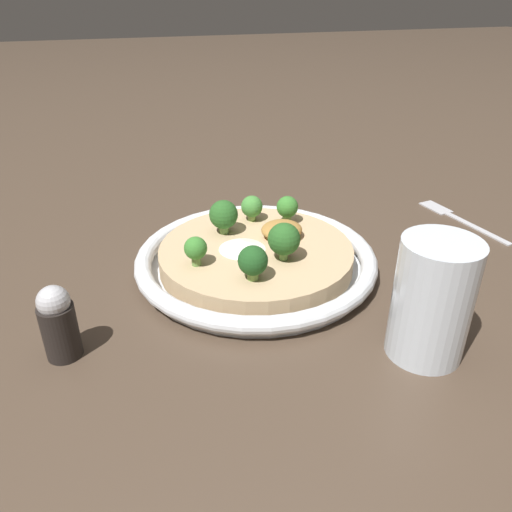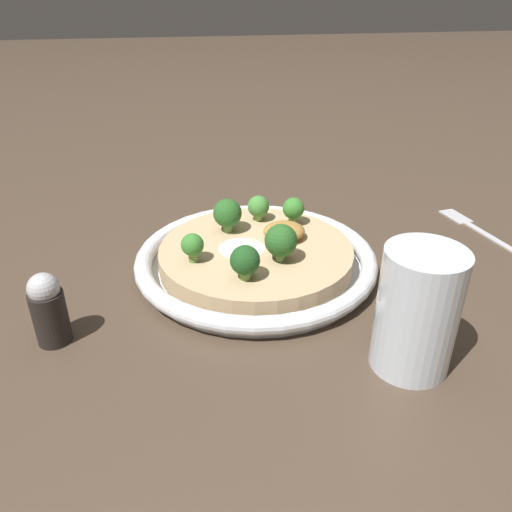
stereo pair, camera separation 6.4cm
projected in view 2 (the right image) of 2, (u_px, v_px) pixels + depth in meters
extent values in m
plane|color=#47382B|center=(256.00, 269.00, 0.65)|extent=(6.00, 6.00, 0.00)
cylinder|color=silver|center=(256.00, 267.00, 0.65)|extent=(0.29, 0.29, 0.01)
torus|color=silver|center=(256.00, 258.00, 0.64)|extent=(0.31, 0.31, 0.02)
cylinder|color=tan|center=(256.00, 256.00, 0.64)|extent=(0.25, 0.25, 0.03)
cone|color=white|center=(242.00, 244.00, 0.63)|extent=(0.06, 0.06, 0.01)
ellipsoid|color=#A37538|center=(284.00, 231.00, 0.65)|extent=(0.05, 0.05, 0.02)
cylinder|color=#668E47|center=(228.00, 225.00, 0.67)|extent=(0.02, 0.02, 0.02)
sphere|color=#285B23|center=(227.00, 213.00, 0.66)|extent=(0.04, 0.04, 0.04)
cylinder|color=#668E47|center=(281.00, 254.00, 0.60)|extent=(0.01, 0.01, 0.02)
sphere|color=#285B23|center=(281.00, 240.00, 0.59)|extent=(0.04, 0.04, 0.04)
cylinder|color=#84A856|center=(258.00, 215.00, 0.70)|extent=(0.02, 0.02, 0.02)
sphere|color=#428438|center=(258.00, 206.00, 0.69)|extent=(0.03, 0.03, 0.03)
cylinder|color=#759E4C|center=(245.00, 272.00, 0.56)|extent=(0.02, 0.02, 0.02)
sphere|color=#1E4C1E|center=(245.00, 260.00, 0.55)|extent=(0.03, 0.03, 0.03)
cylinder|color=#668E47|center=(193.00, 255.00, 0.60)|extent=(0.02, 0.02, 0.02)
sphere|color=#387A2D|center=(192.00, 245.00, 0.59)|extent=(0.03, 0.03, 0.03)
cylinder|color=#668E47|center=(293.00, 218.00, 0.69)|extent=(0.02, 0.02, 0.02)
sphere|color=#387A2D|center=(293.00, 208.00, 0.68)|extent=(0.03, 0.03, 0.03)
cylinder|color=silver|center=(417.00, 311.00, 0.46)|extent=(0.08, 0.08, 0.12)
cube|color=#B7B7BC|center=(496.00, 239.00, 0.72)|extent=(0.03, 0.12, 0.00)
cube|color=#B7B7BC|center=(456.00, 216.00, 0.79)|extent=(0.03, 0.06, 0.00)
cylinder|color=black|center=(51.00, 317.00, 0.51)|extent=(0.03, 0.03, 0.06)
sphere|color=#B2B2B7|center=(43.00, 288.00, 0.49)|extent=(0.03, 0.03, 0.03)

